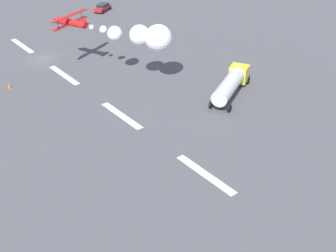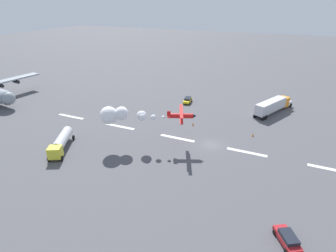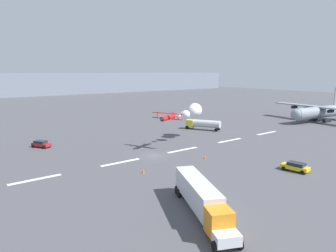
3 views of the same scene
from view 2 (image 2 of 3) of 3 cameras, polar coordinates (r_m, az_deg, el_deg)
name	(u,v)px [view 2 (image 2 of 3)]	position (r m, az deg, el deg)	size (l,w,h in m)	color
ground_plane	(210,145)	(58.67, 8.87, -3.91)	(440.00, 440.00, 0.00)	#4C4C51
runway_stripe_2	(332,169)	(58.29, 31.04, -7.79)	(8.00, 0.90, 0.01)	white
runway_stripe_3	(247,152)	(57.56, 16.15, -5.28)	(8.00, 0.90, 0.01)	white
runway_stripe_4	(177,138)	(60.71, 1.99, -2.54)	(8.00, 0.90, 0.01)	white
runway_stripe_5	(120,126)	(67.21, -10.05, -0.08)	(8.00, 0.90, 0.01)	white
runway_stripe_6	(71,116)	(76.21, -19.61, 1.89)	(8.00, 0.90, 0.01)	white
stunt_biplane_red	(123,115)	(55.62, -9.39, 2.28)	(18.12, 11.17, 3.61)	red
semi_truck_orange	(273,105)	(78.90, 21.18, 4.09)	(9.10, 15.28, 3.70)	silver
fuel_tanker_truck	(61,142)	(59.48, -21.49, -3.15)	(6.88, 10.05, 2.90)	yellow
followme_car_yellow	(188,100)	(81.73, 4.13, 5.47)	(2.50, 4.71, 1.52)	yellow
airport_staff_sedan	(288,238)	(39.95, 23.74, -20.74)	(3.73, 4.61, 1.52)	#B21E23
traffic_cone_near	(253,135)	(64.24, 17.35, -1.76)	(0.44, 0.44, 0.75)	orange
traffic_cone_far	(193,124)	(66.86, 5.24, 0.43)	(0.44, 0.44, 0.75)	orange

